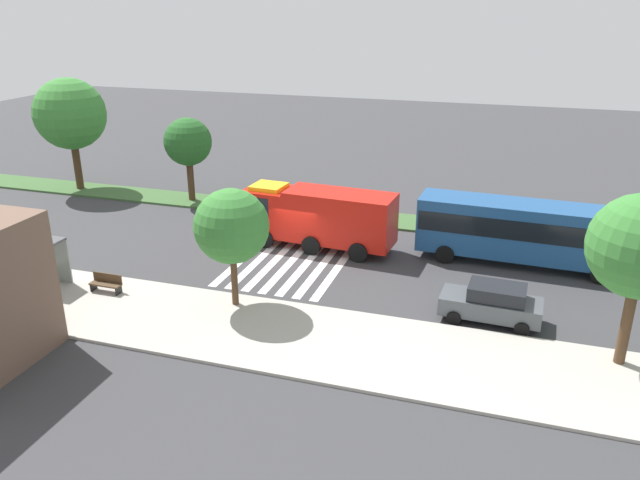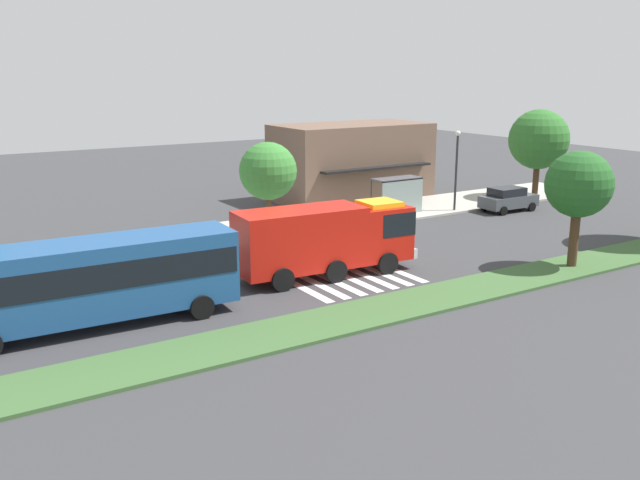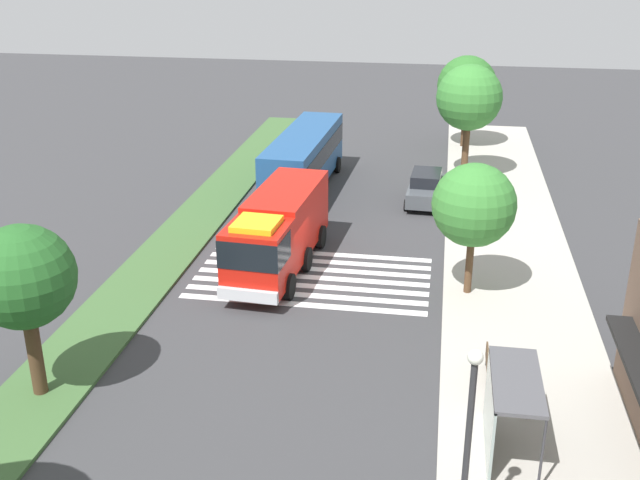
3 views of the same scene
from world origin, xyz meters
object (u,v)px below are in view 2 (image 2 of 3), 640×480
object	(u,v)px
parked_car_west	(81,258)
bench_near_shelter	(352,214)
bus_stop_shelter	(400,189)
street_lamp	(457,163)
transit_bus	(92,277)
parked_car_mid	(508,199)
median_tree_far_west	(579,185)
sidewalk_tree_east	(539,140)
fire_truck	(330,236)
sidewalk_tree_center	(268,171)

from	to	relation	value
parked_car_west	bench_near_shelter	distance (m)	18.36
bus_stop_shelter	street_lamp	bearing A→B (deg)	-15.62
transit_bus	bus_stop_shelter	bearing A→B (deg)	-154.13
street_lamp	bench_near_shelter	bearing A→B (deg)	172.22
parked_car_west	street_lamp	bearing A→B (deg)	6.66
parked_car_mid	median_tree_far_west	xyz separation A→B (m)	(-8.15, -11.86, 3.40)
bench_near_shelter	sidewalk_tree_east	bearing A→B (deg)	-2.39
sidewalk_tree_east	street_lamp	bearing A→B (deg)	-177.40
bench_near_shelter	sidewalk_tree_east	size ratio (longest dim) A/B	0.24
bus_stop_shelter	sidewalk_tree_east	world-z (taller)	sidewalk_tree_east
fire_truck	sidewalk_tree_center	bearing A→B (deg)	86.55
median_tree_far_west	transit_bus	bearing A→B (deg)	168.35
sidewalk_tree_east	bench_near_shelter	bearing A→B (deg)	177.61
parked_car_west	sidewalk_tree_east	distance (m)	35.30
bus_stop_shelter	sidewalk_tree_center	world-z (taller)	sidewalk_tree_center
parked_car_west	transit_bus	distance (m)	7.37
parked_car_west	bus_stop_shelter	distance (m)	22.34
parked_car_mid	sidewalk_tree_center	xyz separation A→B (m)	(-18.12, 2.20, 3.13)
fire_truck	bench_near_shelter	world-z (taller)	fire_truck
street_lamp	sidewalk_tree_center	world-z (taller)	same
street_lamp	sidewalk_tree_center	xyz separation A→B (m)	(-14.68, 0.40, 0.53)
bus_stop_shelter	street_lamp	xyz separation A→B (m)	(4.10, -1.14, 1.60)
fire_truck	parked_car_west	bearing A→B (deg)	153.15
street_lamp	sidewalk_tree_east	bearing A→B (deg)	2.60
fire_truck	bench_near_shelter	size ratio (longest dim) A/B	5.78
sidewalk_tree_east	median_tree_far_west	world-z (taller)	sidewalk_tree_east
bench_near_shelter	sidewalk_tree_center	distance (m)	7.45
bus_stop_shelter	parked_car_mid	bearing A→B (deg)	-21.34
fire_truck	sidewalk_tree_east	xyz separation A→B (m)	(24.60, 8.43, 2.66)
bus_stop_shelter	street_lamp	world-z (taller)	street_lamp
bench_near_shelter	median_tree_far_west	bearing A→B (deg)	-77.09
bench_near_shelter	fire_truck	bearing A→B (deg)	-130.08
fire_truck	median_tree_far_west	world-z (taller)	median_tree_far_west
sidewalk_tree_east	transit_bus	bearing A→B (deg)	-165.48
street_lamp	parked_car_west	bearing A→B (deg)	-176.08
transit_bus	sidewalk_tree_center	size ratio (longest dim) A/B	2.03
sidewalk_tree_east	bus_stop_shelter	bearing A→B (deg)	176.70
bench_near_shelter	parked_car_west	bearing A→B (deg)	-170.90
transit_bus	median_tree_far_west	distance (m)	23.27
transit_bus	sidewalk_tree_east	xyz separation A→B (m)	(36.21, 9.38, 2.58)
fire_truck	bench_near_shelter	xyz separation A→B (m)	(7.69, 9.14, -1.38)
bench_near_shelter	parked_car_mid	bearing A→B (deg)	-14.13
fire_truck	sidewalk_tree_east	world-z (taller)	sidewalk_tree_east
median_tree_far_west	fire_truck	bearing A→B (deg)	153.07
transit_bus	median_tree_far_west	world-z (taller)	median_tree_far_west
parked_car_mid	bench_near_shelter	size ratio (longest dim) A/B	2.67
sidewalk_tree_center	median_tree_far_west	size ratio (longest dim) A/B	0.96
street_lamp	median_tree_far_west	world-z (taller)	median_tree_far_west
sidewalk_tree_center	median_tree_far_west	distance (m)	17.23
fire_truck	bus_stop_shelter	size ratio (longest dim) A/B	2.64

